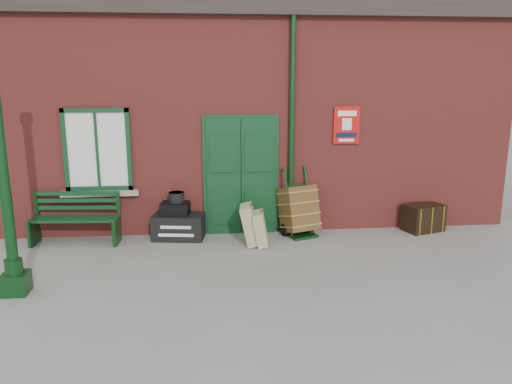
{
  "coord_description": "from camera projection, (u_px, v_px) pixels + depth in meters",
  "views": [
    {
      "loc": [
        -0.91,
        -7.73,
        2.94
      ],
      "look_at": [
        -0.1,
        0.6,
        1.0
      ],
      "focal_mm": 35.0,
      "sensor_mm": 36.0,
      "label": 1
    }
  ],
  "objects": [
    {
      "name": "dark_trunk",
      "position": [
        423.0,
        218.0,
        9.71
      ],
      "size": [
        0.84,
        0.67,
        0.52
      ],
      "primitive_type": "cube",
      "rotation": [
        0.0,
        0.0,
        0.31
      ],
      "color": "black",
      "rests_on": "ground"
    },
    {
      "name": "hatbox",
      "position": [
        177.0,
        197.0,
        9.13
      ],
      "size": [
        0.31,
        0.31,
        0.18
      ],
      "primitive_type": "cylinder",
      "rotation": [
        0.0,
        0.0,
        -0.15
      ],
      "color": "black",
      "rests_on": "strongbox"
    },
    {
      "name": "bench",
      "position": [
        76.0,
        217.0,
        8.96
      ],
      "size": [
        1.57,
        0.58,
        0.95
      ],
      "rotation": [
        0.0,
        0.0,
        -0.07
      ],
      "color": "#0F381C",
      "rests_on": "ground"
    },
    {
      "name": "porter_trolley",
      "position": [
        299.0,
        210.0,
        9.4
      ],
      "size": [
        0.81,
        0.84,
        1.27
      ],
      "rotation": [
        0.0,
        0.0,
        0.36
      ],
      "color": "#0D3413",
      "rests_on": "ground"
    },
    {
      "name": "canopy_column",
      "position": [
        5.0,
        195.0,
        6.62
      ],
      "size": [
        0.34,
        0.34,
        3.61
      ],
      "color": "#0D3413",
      "rests_on": "ground"
    },
    {
      "name": "ground",
      "position": [
        265.0,
        259.0,
        8.25
      ],
      "size": [
        80.0,
        80.0,
        0.0
      ],
      "primitive_type": "plane",
      "color": "gray",
      "rests_on": "ground"
    },
    {
      "name": "strongbox",
      "position": [
        175.0,
        209.0,
        9.14
      ],
      "size": [
        0.56,
        0.44,
        0.23
      ],
      "primitive_type": "cube",
      "rotation": [
        0.0,
        0.0,
        -0.15
      ],
      "color": "black",
      "rests_on": "houdini_trunk"
    },
    {
      "name": "suitcase_front",
      "position": [
        260.0,
        229.0,
        8.82
      ],
      "size": [
        0.34,
        0.49,
        0.63
      ],
      "primitive_type": "cube",
      "rotation": [
        0.0,
        -0.18,
        -0.12
      ],
      "color": "tan",
      "rests_on": "ground"
    },
    {
      "name": "station_building",
      "position": [
        248.0,
        112.0,
        11.14
      ],
      "size": [
        10.3,
        4.3,
        4.36
      ],
      "color": "maroon",
      "rests_on": "ground"
    },
    {
      "name": "houdini_trunk",
      "position": [
        179.0,
        227.0,
        9.23
      ],
      "size": [
        0.99,
        0.64,
        0.46
      ],
      "primitive_type": "cube",
      "rotation": [
        0.0,
        0.0,
        -0.15
      ],
      "color": "black",
      "rests_on": "ground"
    },
    {
      "name": "suitcase_back",
      "position": [
        250.0,
        224.0,
        8.89
      ],
      "size": [
        0.41,
        0.54,
        0.73
      ],
      "primitive_type": "cube",
      "rotation": [
        0.0,
        -0.22,
        -0.12
      ],
      "color": "tan",
      "rests_on": "ground"
    }
  ]
}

